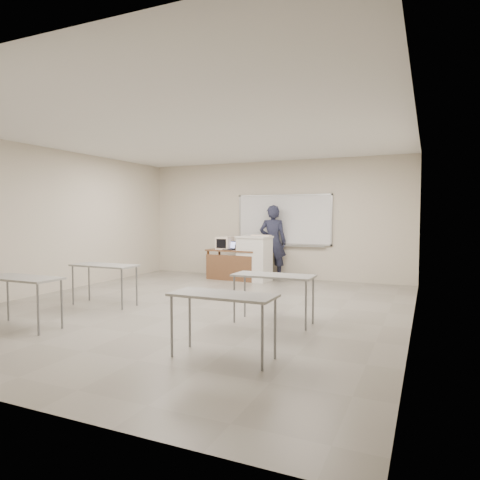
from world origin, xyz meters
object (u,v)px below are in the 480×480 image
at_px(crt_monitor, 225,243).
at_px(keyboard, 261,236).
at_px(mouse, 239,250).
at_px(whiteboard, 284,220).
at_px(instructor_desk, 233,259).
at_px(podium, 254,259).
at_px(presenter, 273,242).
at_px(laptop, 229,248).

bearing_deg(crt_monitor, keyboard, 3.73).
bearing_deg(mouse, whiteboard, 38.52).
distance_m(instructor_desk, keyboard, 0.94).
bearing_deg(mouse, keyboard, 12.68).
bearing_deg(podium, presenter, 70.50).
distance_m(whiteboard, podium, 1.30).
xyz_separation_m(whiteboard, instructor_desk, (-1.07, -0.78, -0.95)).
bearing_deg(whiteboard, presenter, -139.56).
relative_size(podium, mouse, 11.29).
xyz_separation_m(whiteboard, podium, (-0.50, -0.77, -0.93)).
distance_m(laptop, keyboard, 0.89).
distance_m(mouse, keyboard, 0.66).
bearing_deg(instructor_desk, crt_monitor, 172.64).
relative_size(podium, keyboard, 2.23).
bearing_deg(podium, keyboard, 33.95).
relative_size(whiteboard, keyboard, 5.01).
bearing_deg(whiteboard, crt_monitor, -151.22).
xyz_separation_m(instructor_desk, keyboard, (0.72, 0.09, 0.59)).
xyz_separation_m(instructor_desk, crt_monitor, (-0.25, 0.05, 0.38)).
bearing_deg(keyboard, crt_monitor, -170.61).
xyz_separation_m(whiteboard, keyboard, (-0.35, -0.69, -0.36)).
bearing_deg(instructor_desk, podium, 5.19).
bearing_deg(mouse, podium, 8.69).
bearing_deg(keyboard, presenter, 83.15).
relative_size(instructor_desk, laptop, 4.63).
height_order(whiteboard, keyboard, whiteboard).
bearing_deg(keyboard, mouse, -154.02).
distance_m(whiteboard, keyboard, 0.85).
xyz_separation_m(crt_monitor, mouse, (0.45, -0.14, -0.14)).
bearing_deg(crt_monitor, presenter, 27.33).
xyz_separation_m(laptop, mouse, (0.30, -0.07, -0.03)).
bearing_deg(presenter, instructor_desk, 23.00).
bearing_deg(presenter, podium, 53.01).
distance_m(podium, keyboard, 0.59).
height_order(crt_monitor, mouse, crt_monitor).
relative_size(whiteboard, crt_monitor, 6.19).
relative_size(whiteboard, presenter, 1.33).
xyz_separation_m(whiteboard, presenter, (-0.23, -0.19, -0.54)).
bearing_deg(keyboard, whiteboard, 70.08).
bearing_deg(mouse, instructor_desk, 149.66).
bearing_deg(keyboard, podium, -144.88).
relative_size(instructor_desk, keyboard, 2.74).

